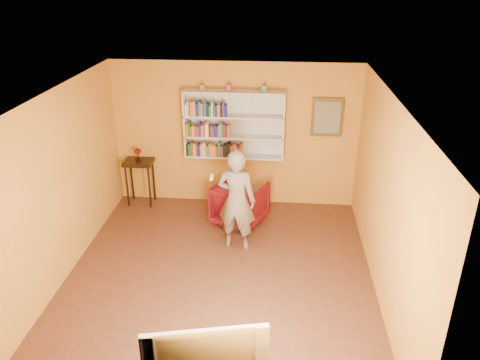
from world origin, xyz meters
name	(u,v)px	position (x,y,z in m)	size (l,w,h in m)	color
room_shell	(218,217)	(0.00, 0.00, 1.02)	(5.30, 5.80, 2.88)	#4C2818
bookshelf	(234,124)	(0.00, 2.41, 1.59)	(1.80, 0.29, 1.23)	silver
books_row_lower	(215,150)	(-0.34, 2.30, 1.13)	(1.01, 0.19, 0.27)	black
books_row_middle	(208,130)	(-0.46, 2.30, 1.51)	(0.79, 0.19, 0.26)	#C87928
books_row_upper	(206,109)	(-0.50, 2.30, 1.89)	(0.74, 0.19, 0.26)	white
ornament_left	(203,88)	(-0.55, 2.35, 2.26)	(0.07, 0.07, 0.10)	#B17532
ornament_centre	(229,88)	(-0.08, 2.35, 2.27)	(0.08, 0.08, 0.11)	#A43652
ornament_right	(264,89)	(0.53, 2.35, 2.27)	(0.08, 0.08, 0.11)	slate
framed_painting	(327,117)	(1.65, 2.46, 1.75)	(0.55, 0.05, 0.70)	#513717
console_table	(139,168)	(-1.79, 2.25, 0.73)	(0.54, 0.41, 0.88)	black
ruby_lustre	(138,152)	(-1.79, 2.25, 1.05)	(0.15, 0.15, 0.24)	maroon
armchair	(240,203)	(0.16, 1.66, 0.38)	(0.81, 0.83, 0.76)	#4D0510
person	(237,201)	(0.18, 0.86, 0.85)	(0.62, 0.41, 1.70)	#6F6051
game_remote	(212,177)	(-0.14, 0.49, 1.40)	(0.04, 0.15, 0.04)	white
television	(205,349)	(0.17, -2.25, 0.82)	(1.20, 0.16, 0.69)	black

